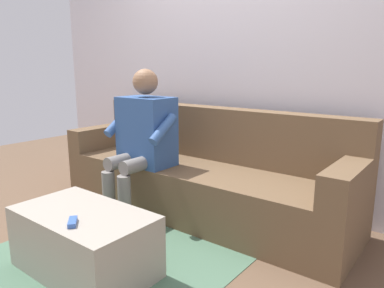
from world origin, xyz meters
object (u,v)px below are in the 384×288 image
couch (202,176)px  coffee_table (85,242)px  person_solo_seated (143,135)px  remote_blue (73,222)px

couch → coffee_table: size_ratio=2.96×
person_solo_seated → remote_blue: bearing=114.9°
person_solo_seated → couch: bearing=-136.7°
coffee_table → remote_blue: remote_blue is taller
couch → person_solo_seated: person_solo_seated is taller
couch → coffee_table: (0.00, 1.17, -0.12)m
couch → remote_blue: (-0.10, 1.31, 0.09)m
coffee_table → remote_blue: (-0.10, 0.13, 0.20)m
couch → remote_blue: couch is taller
person_solo_seated → remote_blue: (-0.45, 0.98, -0.27)m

